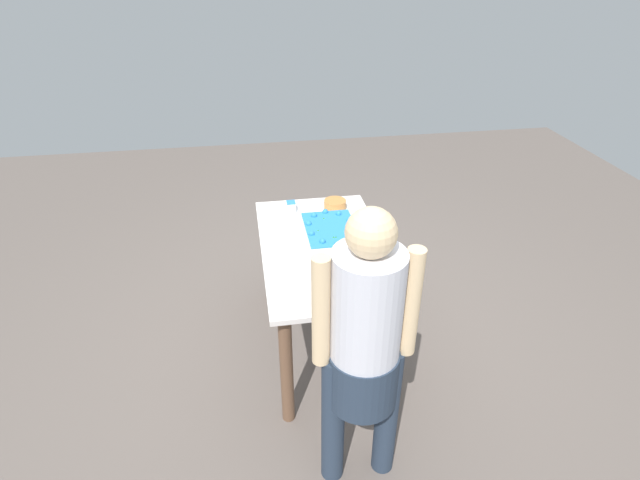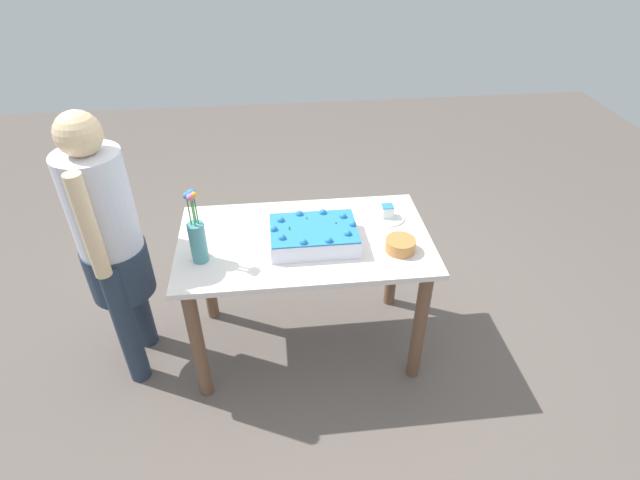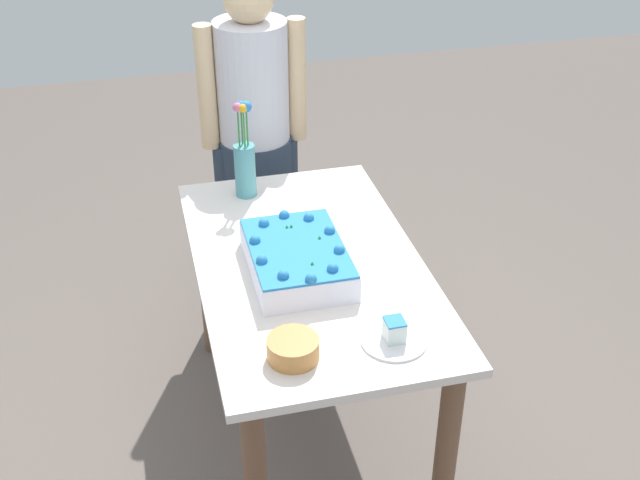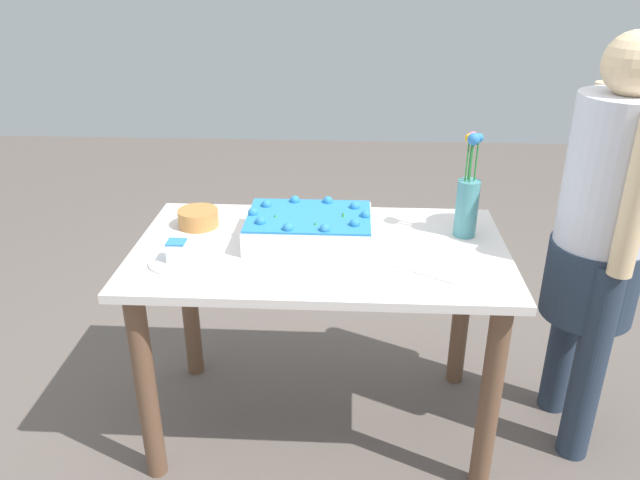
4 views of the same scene
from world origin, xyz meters
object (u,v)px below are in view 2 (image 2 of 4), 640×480
Objects in this scene: person_standing at (110,238)px; flower_vase at (197,237)px; sheet_cake at (314,235)px; serving_plate_with_slice at (387,214)px; cake_knife at (239,222)px; fruit_bowl at (400,245)px.

flower_vase is at bearing -14.23° from person_standing.
serving_plate_with_slice is at bearing -155.37° from sheet_cake.
serving_plate_with_slice is at bearing -164.64° from flower_vase.
cake_knife is at bearing -2.80° from serving_plate_with_slice.
cake_knife is at bearing -22.90° from fruit_bowl.
sheet_cake is 2.03× the size of cake_knife.
fruit_bowl is at bearing 178.20° from flower_vase.
flower_vase is 0.25× the size of person_standing.
sheet_cake is at bearing -2.04° from person_standing.
cake_knife is 0.56× the size of flower_vase.
flower_vase reaches higher than sheet_cake.
cake_knife is at bearing 17.80° from person_standing.
sheet_cake is 0.99m from person_standing.
flower_vase is at bearing 7.71° from sheet_cake.
fruit_bowl is (-0.80, 0.34, 0.03)m from cake_knife.
sheet_cake is 0.44m from cake_knife.
flower_vase is 0.98m from fruit_bowl.
flower_vase is at bearing 15.36° from serving_plate_with_slice.
serving_plate_with_slice is 1.31× the size of fruit_bowl.
serving_plate_with_slice is 0.80m from cake_knife.
serving_plate_with_slice reaches higher than cake_knife.
person_standing is (1.40, -0.14, 0.05)m from fruit_bowl.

